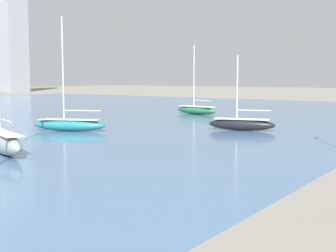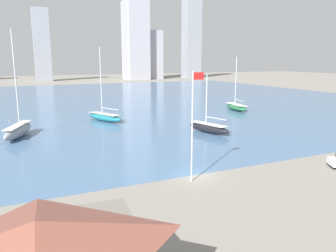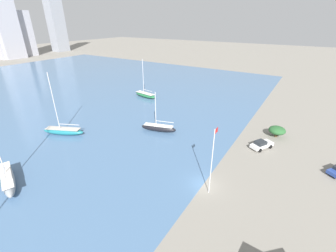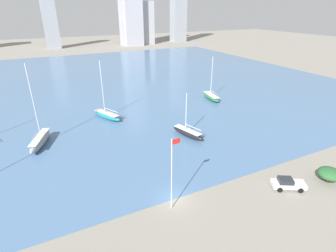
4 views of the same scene
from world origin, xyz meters
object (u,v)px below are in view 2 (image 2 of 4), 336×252
at_px(sailboat_gray, 18,130).
at_px(sailboat_green, 236,107).
at_px(flag_pole, 193,123).
at_px(sailboat_teal, 105,117).
at_px(sailboat_black, 209,128).

height_order(sailboat_gray, sailboat_green, sailboat_gray).
height_order(flag_pole, sailboat_teal, sailboat_teal).
bearing_deg(sailboat_teal, sailboat_gray, -177.33).
distance_m(sailboat_gray, sailboat_green, 48.86).
relative_size(flag_pole, sailboat_green, 0.86).
height_order(sailboat_black, sailboat_gray, sailboat_gray).
height_order(flag_pole, sailboat_black, flag_pole).
bearing_deg(sailboat_gray, flag_pole, -40.14).
xyz_separation_m(flag_pole, sailboat_black, (13.28, 18.54, -5.09)).
height_order(flag_pole, sailboat_gray, sailboat_gray).
distance_m(sailboat_teal, sailboat_green, 32.35).
bearing_deg(sailboat_green, flag_pole, -122.39).
bearing_deg(sailboat_black, sailboat_green, 27.99).
bearing_deg(sailboat_black, flag_pole, -141.92).
height_order(sailboat_black, sailboat_teal, sailboat_teal).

